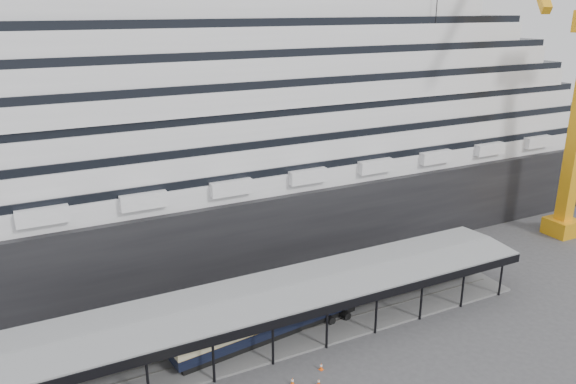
{
  "coord_description": "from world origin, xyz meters",
  "views": [
    {
      "loc": [
        -21.86,
        -39.41,
        31.8
      ],
      "look_at": [
        2.29,
        8.0,
        14.04
      ],
      "focal_mm": 35.0,
      "sensor_mm": 36.0,
      "label": 1
    }
  ],
  "objects": [
    {
      "name": "crane_yellow",
      "position": [
        47.06,
        10.54,
        19.96
      ],
      "size": [
        23.83,
        18.78,
        47.6
      ],
      "color": "orange",
      "rests_on": "ground"
    },
    {
      "name": "platform_canopy",
      "position": [
        0.0,
        5.0,
        2.36
      ],
      "size": [
        56.0,
        9.18,
        5.3
      ],
      "color": "slate",
      "rests_on": "ground"
    },
    {
      "name": "traffic_cone_right",
      "position": [
        0.67,
        -1.88,
        0.36
      ],
      "size": [
        0.48,
        0.48,
        0.72
      ],
      "rotation": [
        0.0,
        0.0,
        0.36
      ],
      "color": "#FB520D",
      "rests_on": "ground"
    },
    {
      "name": "traffic_cone_left",
      "position": [
        -0.63,
        -3.69,
        0.34
      ],
      "size": [
        0.41,
        0.41,
        0.68
      ],
      "rotation": [
        0.0,
        0.0,
        -0.2
      ],
      "color": "#D0470B",
      "rests_on": "ground"
    },
    {
      "name": "ground",
      "position": [
        0.0,
        0.0,
        0.0
      ],
      "size": [
        200.0,
        200.0,
        0.0
      ],
      "primitive_type": "plane",
      "color": "#3E3E40",
      "rests_on": "ground"
    },
    {
      "name": "cruise_ship",
      "position": [
        0.05,
        32.0,
        18.35
      ],
      "size": [
        130.0,
        30.0,
        43.9
      ],
      "color": "black",
      "rests_on": "ground"
    },
    {
      "name": "traffic_cone_mid",
      "position": [
        -2.68,
        -2.61,
        0.37
      ],
      "size": [
        0.45,
        0.45,
        0.75
      ],
      "rotation": [
        0.0,
        0.0,
        0.21
      ],
      "color": "#F7620D",
      "rests_on": "ground"
    },
    {
      "name": "pullman_carriage",
      "position": [
        -1.14,
        5.0,
        2.53
      ],
      "size": [
        21.26,
        5.36,
        20.7
      ],
      "rotation": [
        0.0,
        0.0,
        0.13
      ],
      "color": "black",
      "rests_on": "ground"
    }
  ]
}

